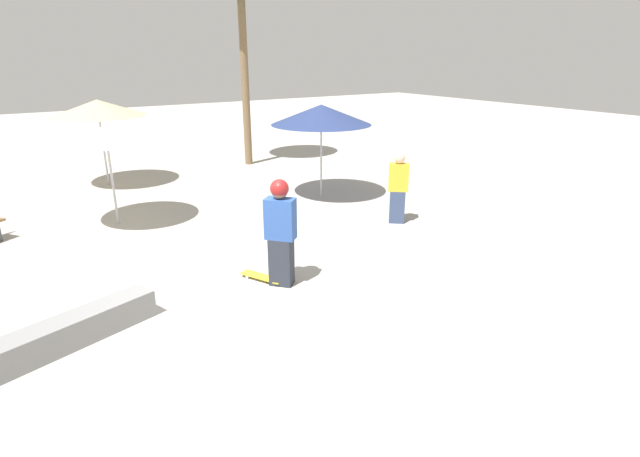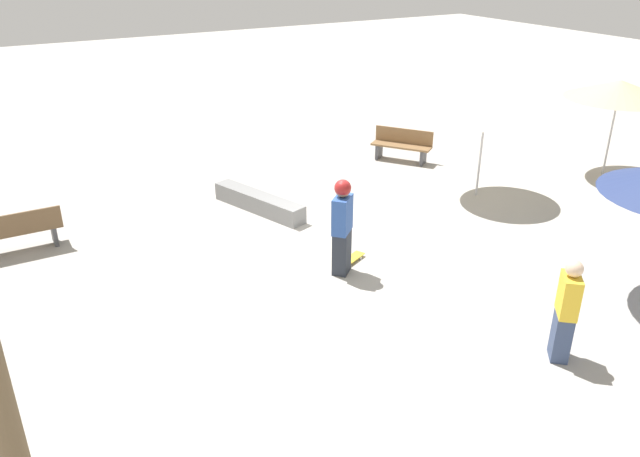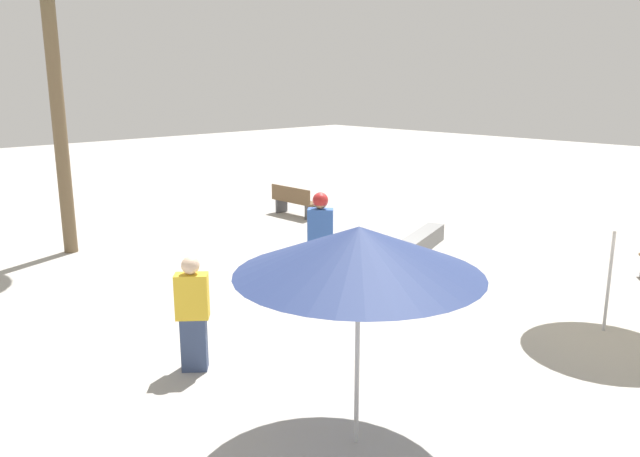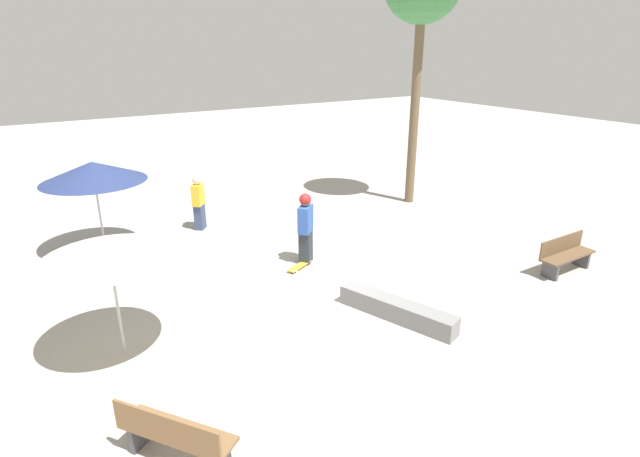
% 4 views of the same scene
% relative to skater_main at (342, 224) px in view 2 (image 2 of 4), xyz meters
% --- Properties ---
extents(ground_plane, '(60.00, 60.00, 0.00)m').
position_rel_skater_main_xyz_m(ground_plane, '(0.01, 0.96, -0.96)').
color(ground_plane, '#ADA8A0').
extents(skater_main, '(0.53, 0.51, 1.78)m').
position_rel_skater_main_xyz_m(skater_main, '(0.00, 0.00, 0.00)').
color(skater_main, '#282D38').
rests_on(skater_main, ground_plane).
extents(skateboard, '(0.81, 0.53, 0.07)m').
position_rel_skater_main_xyz_m(skateboard, '(0.31, 0.22, -0.90)').
color(skateboard, gold).
rests_on(skateboard, ground_plane).
extents(concrete_ledge, '(1.18, 2.49, 0.39)m').
position_rel_skater_main_xyz_m(concrete_ledge, '(-0.13, 3.28, -0.76)').
color(concrete_ledge, gray).
rests_on(concrete_ledge, ground_plane).
extents(bench_near, '(1.28, 1.56, 0.85)m').
position_rel_skater_main_xyz_m(bench_near, '(4.67, 4.50, -0.53)').
color(bench_near, '#47474C').
rests_on(bench_near, ground_plane).
extents(bench_far, '(1.60, 0.44, 0.85)m').
position_rel_skater_main_xyz_m(bench_far, '(-4.93, 3.75, -0.53)').
color(bench_far, '#47474C').
rests_on(bench_far, ground_plane).
extents(shade_umbrella_cream, '(2.22, 2.22, 2.17)m').
position_rel_skater_main_xyz_m(shade_umbrella_cream, '(4.69, 1.59, 1.04)').
color(shade_umbrella_cream, '#B7B7BC').
rests_on(shade_umbrella_cream, ground_plane).
extents(shade_umbrella_tan, '(2.53, 2.53, 2.40)m').
position_rel_skater_main_xyz_m(shade_umbrella_tan, '(8.48, 1.05, 1.21)').
color(shade_umbrella_tan, '#B7B7BC').
rests_on(shade_umbrella_tan, ground_plane).
extents(bystander_watching, '(0.46, 0.48, 1.58)m').
position_rel_skater_main_xyz_m(bystander_watching, '(1.39, -3.71, -0.17)').
color(bystander_watching, '#38476B').
rests_on(bystander_watching, ground_plane).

